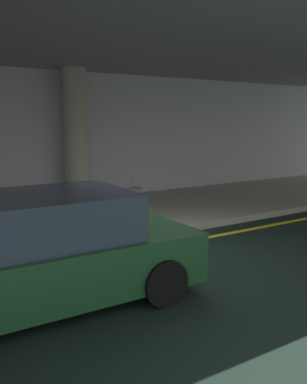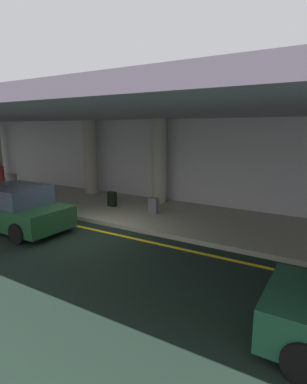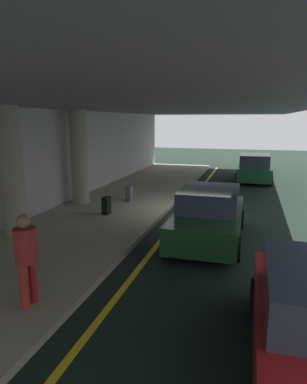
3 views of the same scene
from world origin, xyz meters
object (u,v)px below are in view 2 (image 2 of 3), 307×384
Objects in this scene: traveler_with_luggage at (0,176)px; trash_bin_steel at (12,181)px; support_column_center at (159,161)px; suitcase_upright_primary at (153,206)px; support_column_left_mid at (91,157)px; car_dark_green_no2 at (15,209)px; suitcase_upright_secondary at (112,199)px.

trash_bin_steel is at bearing 30.90° from traveler_with_luggage.
suitcase_upright_primary is at bearing -66.07° from support_column_center.
support_column_left_mid is 5.75m from car_dark_green_no2.
traveler_with_luggage is at bearing -139.36° from support_column_left_mid.
trash_bin_steel is at bearing -178.36° from suitcase_upright_secondary.
traveler_with_luggage is at bearing -158.82° from support_column_center.
support_column_left_mid is 4.06× the size of suitcase_upright_secondary.
support_column_left_mid is at bearing 19.29° from trash_bin_steel.
traveler_with_luggage is 1.87× the size of suitcase_upright_secondary.
suitcase_upright_primary is (3.33, 3.65, -0.25)m from car_dark_green_no2.
support_column_center is (4.00, 0.00, 0.00)m from support_column_left_mid.
support_column_center is 2.17× the size of traveler_with_luggage.
support_column_left_mid is at bearing -57.83° from traveler_with_luggage.
trash_bin_steel is (-5.82, 3.89, -0.14)m from car_dark_green_no2.
support_column_center is at bearing 142.49° from suitcase_upright_primary.
car_dark_green_no2 is 3.94m from suitcase_upright_secondary.
support_column_left_mid is 5.32m from suitcase_upright_primary.
car_dark_green_no2 is (1.46, -5.42, -1.26)m from support_column_left_mid.
support_column_center is at bearing 54.91° from suitcase_upright_secondary.
support_column_center is 4.06× the size of suitcase_upright_primary.
car_dark_green_no2 is at bearing -33.78° from trash_bin_steel.
support_column_left_mid is 4.06× the size of suitcase_upright_primary.
traveler_with_luggage is at bearing -166.26° from suitcase_upright_secondary.
traveler_with_luggage is 1.98× the size of trash_bin_steel.
trash_bin_steel is at bearing -160.71° from support_column_left_mid.
suitcase_upright_primary is 2.11m from suitcase_upright_secondary.
suitcase_upright_secondary is (1.22, 3.73, -0.25)m from car_dark_green_no2.
support_column_center is at bearing 10.34° from trash_bin_steel.
trash_bin_steel is (-9.15, 0.25, 0.11)m from suitcase_upright_primary.
suitcase_upright_primary is (0.79, -1.77, -1.51)m from support_column_center.
car_dark_green_no2 is 4.82× the size of trash_bin_steel.
traveler_with_luggage reaches higher than suitcase_upright_primary.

